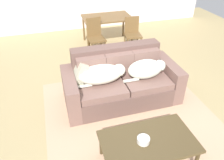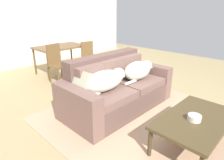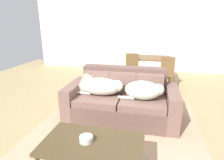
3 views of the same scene
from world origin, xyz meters
The scene contains 12 objects.
ground_plane centered at (0.00, 0.00, 0.00)m, with size 10.00×10.00×0.00m, color tan.
back_partition centered at (0.00, 4.00, 1.35)m, with size 8.00×0.12×2.70m, color silver.
area_rug centered at (-0.07, -0.58, 0.01)m, with size 2.78×3.07×0.01m, color tan.
couch centered at (-0.07, 0.15, 0.35)m, with size 2.03×0.96×0.93m.
dog_on_left_cushion centered at (-0.43, 0.05, 0.63)m, with size 0.93×0.39×0.31m.
dog_on_right_cushion centered at (0.35, -0.02, 0.64)m, with size 0.78×0.36×0.33m.
throw_pillow_by_left_arm centered at (-0.78, 0.20, 0.64)m, with size 0.15×0.37×0.37m, color #AFAC91.
coffee_table centered at (-0.18, -1.31, 0.38)m, with size 1.19×0.69×0.42m.
bowl_on_coffee_table centered at (-0.25, -1.32, 0.45)m, with size 0.16×0.16×0.07m, color silver.
dining_table centered at (0.36, 2.62, 0.67)m, with size 1.28×0.83×0.74m.
dining_chair_near_left centered at (-0.10, 2.04, 0.50)m, with size 0.43×0.43×0.91m.
dining_chair_near_right centered at (0.85, 1.99, 0.49)m, with size 0.45×0.45×0.87m.
Camera 3 is at (0.46, -3.14, 1.79)m, focal length 30.56 mm.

